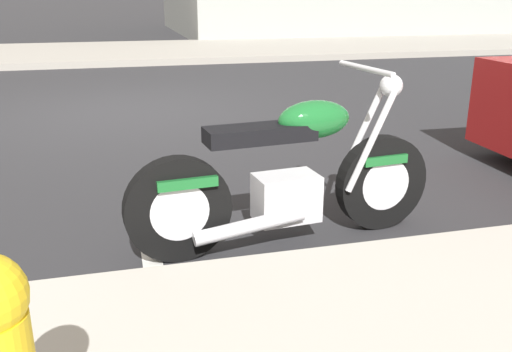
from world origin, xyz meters
TOP-DOWN VIEW (x-y plane):
  - ground_plane at (0.00, 0.00)m, footprint 260.00×260.00m
  - parking_stall_stripe at (0.00, -4.21)m, footprint 0.12×2.20m
  - parked_motorcycle at (0.90, -4.50)m, footprint 2.06×0.62m

SIDE VIEW (x-z plane):
  - ground_plane at x=0.00m, z-range 0.00..0.00m
  - parking_stall_stripe at x=0.00m, z-range 0.00..0.01m
  - parked_motorcycle at x=0.90m, z-range -0.13..0.99m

